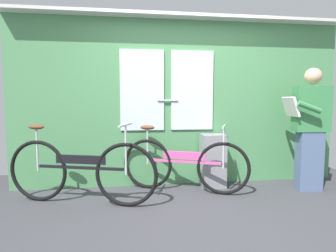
{
  "coord_description": "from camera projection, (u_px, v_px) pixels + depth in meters",
  "views": [
    {
      "loc": [
        -0.73,
        -2.64,
        1.21
      ],
      "look_at": [
        -0.28,
        0.61,
        0.9
      ],
      "focal_mm": 30.0,
      "sensor_mm": 36.0,
      "label": 1
    }
  ],
  "objects": [
    {
      "name": "train_door_wall",
      "position": [
        181.0,
        99.0,
        3.97
      ],
      "size": [
        4.66,
        0.28,
        2.34
      ],
      "color": "#4C8C56",
      "rests_on": "ground_plane"
    },
    {
      "name": "bicycle_leaning_behind",
      "position": [
        80.0,
        171.0,
        3.24
      ],
      "size": [
        1.75,
        0.67,
        0.94
      ],
      "rotation": [
        0.0,
        0.0,
        -0.3
      ],
      "color": "black",
      "rests_on": "ground_plane"
    },
    {
      "name": "ground_plane",
      "position": [
        204.0,
        222.0,
        2.82
      ],
      "size": [
        5.66,
        4.18,
        0.04
      ],
      "primitive_type": "cube",
      "color": "#38383D"
    },
    {
      "name": "bicycle_near_door",
      "position": [
        183.0,
        164.0,
        3.68
      ],
      "size": [
        1.58,
        0.75,
        0.89
      ],
      "rotation": [
        0.0,
        0.0,
        -0.39
      ],
      "color": "black",
      "rests_on": "ground_plane"
    },
    {
      "name": "trash_bin_by_wall",
      "position": [
        213.0,
        161.0,
        3.9
      ],
      "size": [
        0.32,
        0.28,
        0.73
      ],
      "primitive_type": "cube",
      "color": "gray",
      "rests_on": "ground_plane"
    },
    {
      "name": "passenger_reading_newspaper",
      "position": [
        310.0,
        127.0,
        3.69
      ],
      "size": [
        0.58,
        0.5,
        1.62
      ],
      "rotation": [
        0.0,
        0.0,
        3.04
      ],
      "color": "slate",
      "rests_on": "ground_plane"
    }
  ]
}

